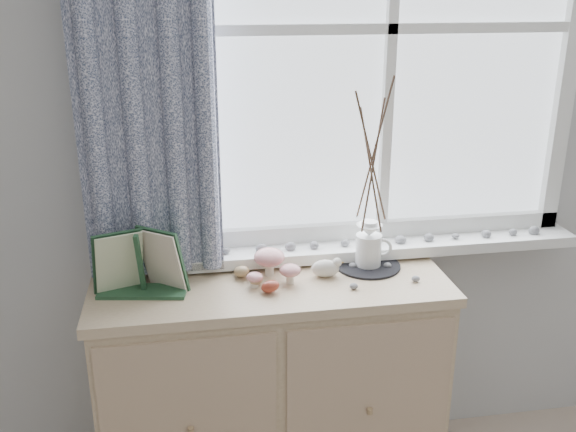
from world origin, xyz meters
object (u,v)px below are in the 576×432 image
object	(u,v)px
botanical_book	(140,265)
twig_pitcher	(373,158)
sideboard	(272,390)
toadstool_cluster	(272,263)

from	to	relation	value
botanical_book	twig_pitcher	size ratio (longest dim) A/B	0.47
sideboard	toadstool_cluster	xyz separation A→B (m)	(0.01, 0.03, 0.48)
sideboard	twig_pitcher	size ratio (longest dim) A/B	1.74
toadstool_cluster	botanical_book	bearing A→B (deg)	-170.92
botanical_book	twig_pitcher	distance (m)	0.83
sideboard	botanical_book	size ratio (longest dim) A/B	3.70
twig_pitcher	sideboard	bearing A→B (deg)	-153.65
botanical_book	twig_pitcher	world-z (taller)	twig_pitcher
toadstool_cluster	twig_pitcher	xyz separation A→B (m)	(0.35, 0.04, 0.34)
sideboard	twig_pitcher	bearing A→B (deg)	11.25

